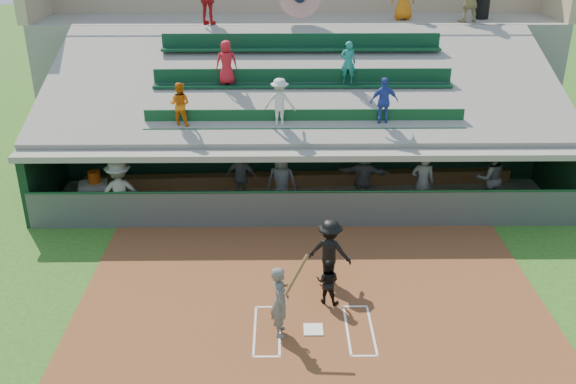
{
  "coord_description": "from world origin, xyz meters",
  "views": [
    {
      "loc": [
        -0.7,
        -11.66,
        8.67
      ],
      "look_at": [
        -0.52,
        3.5,
        1.8
      ],
      "focal_mm": 40.0,
      "sensor_mm": 36.0,
      "label": 1
    }
  ],
  "objects_px": {
    "catcher": "(328,281)",
    "white_table": "(94,194)",
    "water_cooler": "(94,177)",
    "trash_bin": "(482,7)",
    "batter_at_plate": "(280,301)",
    "home_plate": "(313,330)"
  },
  "relations": [
    {
      "from": "home_plate",
      "to": "batter_at_plate",
      "type": "distance_m",
      "value": 1.1
    },
    {
      "from": "batter_at_plate",
      "to": "catcher",
      "type": "height_order",
      "value": "batter_at_plate"
    },
    {
      "from": "water_cooler",
      "to": "trash_bin",
      "type": "height_order",
      "value": "trash_bin"
    },
    {
      "from": "home_plate",
      "to": "catcher",
      "type": "xyz_separation_m",
      "value": [
        0.38,
        1.1,
        0.55
      ]
    },
    {
      "from": "batter_at_plate",
      "to": "water_cooler",
      "type": "height_order",
      "value": "batter_at_plate"
    },
    {
      "from": "catcher",
      "to": "trash_bin",
      "type": "height_order",
      "value": "trash_bin"
    },
    {
      "from": "white_table",
      "to": "trash_bin",
      "type": "xyz_separation_m",
      "value": [
        13.48,
        6.83,
        4.61
      ]
    },
    {
      "from": "home_plate",
      "to": "trash_bin",
      "type": "relative_size",
      "value": 0.51
    },
    {
      "from": "home_plate",
      "to": "water_cooler",
      "type": "height_order",
      "value": "water_cooler"
    },
    {
      "from": "batter_at_plate",
      "to": "water_cooler",
      "type": "xyz_separation_m",
      "value": [
        -5.72,
        6.63,
        0.1
      ]
    },
    {
      "from": "water_cooler",
      "to": "trash_bin",
      "type": "distance_m",
      "value": 15.58
    },
    {
      "from": "home_plate",
      "to": "trash_bin",
      "type": "distance_m",
      "value": 15.85
    },
    {
      "from": "home_plate",
      "to": "water_cooler",
      "type": "bearing_deg",
      "value": 134.56
    },
    {
      "from": "white_table",
      "to": "home_plate",
      "type": "bearing_deg",
      "value": -56.99
    },
    {
      "from": "trash_bin",
      "to": "home_plate",
      "type": "bearing_deg",
      "value": -117.62
    },
    {
      "from": "batter_at_plate",
      "to": "white_table",
      "type": "xyz_separation_m",
      "value": [
        -5.77,
        6.59,
        -0.45
      ]
    },
    {
      "from": "batter_at_plate",
      "to": "trash_bin",
      "type": "bearing_deg",
      "value": 60.11
    },
    {
      "from": "batter_at_plate",
      "to": "home_plate",
      "type": "bearing_deg",
      "value": 6.14
    },
    {
      "from": "white_table",
      "to": "water_cooler",
      "type": "xyz_separation_m",
      "value": [
        0.05,
        0.04,
        0.55
      ]
    },
    {
      "from": "white_table",
      "to": "water_cooler",
      "type": "relative_size",
      "value": 2.3
    },
    {
      "from": "catcher",
      "to": "white_table",
      "type": "bearing_deg",
      "value": -21.25
    },
    {
      "from": "white_table",
      "to": "trash_bin",
      "type": "height_order",
      "value": "trash_bin"
    }
  ]
}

